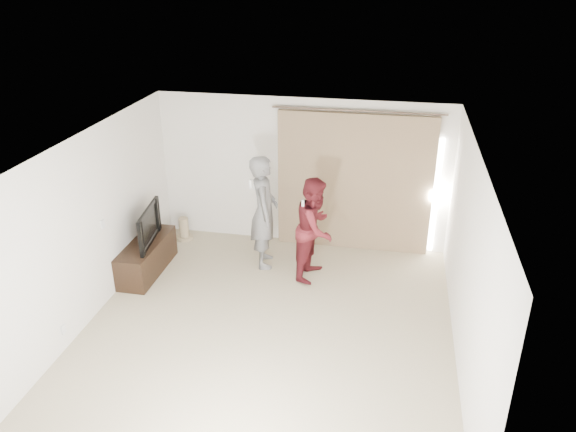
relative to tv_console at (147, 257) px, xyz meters
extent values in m
plane|color=#BCAE8D|center=(2.27, -1.17, -0.27)|extent=(5.50, 5.50, 0.00)
cube|color=white|center=(2.27, 1.58, 1.03)|extent=(5.00, 0.04, 2.60)
cube|color=white|center=(-0.23, -1.17, 1.03)|extent=(0.04, 5.50, 2.60)
cube|color=white|center=(-0.22, -0.77, 0.93)|extent=(0.02, 0.08, 0.12)
cube|color=white|center=(-0.22, -2.07, 0.03)|extent=(0.02, 0.08, 0.12)
cube|color=silver|center=(2.27, -1.17, 2.33)|extent=(5.00, 5.50, 0.01)
cube|color=#957D5B|center=(3.17, 1.51, 0.93)|extent=(2.60, 0.10, 2.40)
cylinder|color=brown|center=(3.17, 1.51, 2.17)|extent=(2.80, 0.03, 0.03)
cube|color=silver|center=(4.53, 1.55, 0.78)|extent=(0.08, 0.04, 2.00)
cube|color=black|center=(0.00, 0.00, 0.00)|extent=(0.48, 1.38, 0.53)
imported|color=black|center=(0.00, 0.00, 0.56)|extent=(0.27, 1.04, 0.59)
cylinder|color=tan|center=(0.17, 1.23, -0.24)|extent=(0.31, 0.31, 0.05)
cylinder|color=tan|center=(0.17, 1.23, -0.03)|extent=(0.17, 0.17, 0.36)
imported|color=slate|center=(1.81, 0.63, 0.68)|extent=(0.60, 0.77, 1.89)
cube|color=white|center=(1.63, 0.53, 1.18)|extent=(0.04, 0.04, 0.14)
cube|color=white|center=(1.63, 0.75, 1.05)|extent=(0.05, 0.05, 0.09)
imported|color=#5A171D|center=(2.68, 0.42, 0.57)|extent=(0.78, 0.92, 1.66)
cube|color=white|center=(2.50, 0.32, 1.01)|extent=(0.04, 0.04, 0.14)
cube|color=white|center=(2.50, 0.54, 0.90)|extent=(0.05, 0.05, 0.09)
camera|label=1|loc=(3.77, -7.35, 4.39)|focal=35.00mm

